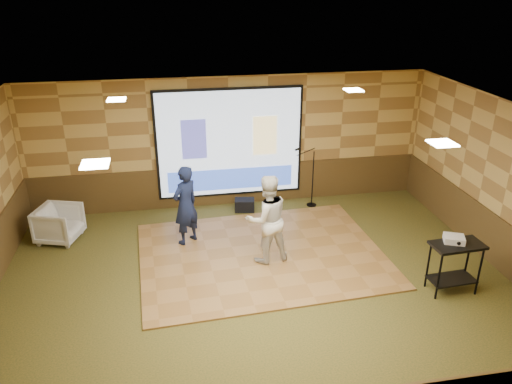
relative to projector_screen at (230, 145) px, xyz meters
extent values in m
plane|color=#2D3618|center=(0.00, -3.44, -1.47)|extent=(9.00, 9.00, 0.00)
cube|color=tan|center=(0.00, 0.06, 0.03)|extent=(9.00, 0.04, 3.00)
cube|color=tan|center=(0.00, -6.94, 0.03)|extent=(9.00, 0.04, 3.00)
cube|color=tan|center=(4.50, -3.44, 0.03)|extent=(0.04, 7.00, 3.00)
cube|color=silver|center=(0.00, -3.44, 1.53)|extent=(9.00, 7.00, 0.04)
cube|color=#4D3619|center=(0.00, 0.04, -1.00)|extent=(9.00, 0.04, 0.95)
cube|color=#4D3619|center=(4.48, -3.44, -1.00)|extent=(0.04, 7.00, 0.95)
cube|color=black|center=(0.00, 0.01, 0.03)|extent=(3.32, 0.03, 2.52)
cube|color=#C7DEFC|center=(0.00, -0.02, 0.03)|extent=(3.20, 0.02, 2.40)
cube|color=#424392|center=(-0.80, -0.03, 0.18)|extent=(0.55, 0.01, 0.90)
cube|color=#E6D185|center=(0.80, -0.03, 0.18)|extent=(0.55, 0.01, 0.90)
cube|color=blue|center=(0.00, -0.03, -0.82)|extent=(2.88, 0.01, 0.50)
cube|color=beige|center=(-2.20, -1.64, 1.50)|extent=(0.32, 0.32, 0.02)
cube|color=beige|center=(2.20, -1.64, 1.50)|extent=(0.32, 0.32, 0.02)
cube|color=beige|center=(-2.20, -4.94, 1.50)|extent=(0.32, 0.32, 0.02)
cube|color=beige|center=(2.20, -4.94, 1.50)|extent=(0.32, 0.32, 0.02)
cube|color=olive|center=(0.28, -2.44, -1.46)|extent=(4.81, 3.77, 0.03)
imported|color=#131B3C|center=(-1.11, -1.70, -0.63)|extent=(0.70, 0.68, 1.62)
imported|color=silver|center=(0.33, -2.66, -0.59)|extent=(0.94, 0.79, 1.71)
cylinder|color=black|center=(2.88, -4.34, -1.04)|extent=(0.04, 0.04, 0.87)
cylinder|color=black|center=(3.61, -4.34, -1.04)|extent=(0.04, 0.04, 0.87)
cylinder|color=black|center=(2.88, -3.98, -1.04)|extent=(0.04, 0.04, 0.87)
cylinder|color=black|center=(3.61, -3.98, -1.04)|extent=(0.04, 0.04, 0.87)
cube|color=black|center=(3.25, -4.16, -0.58)|extent=(0.87, 0.46, 0.05)
cube|color=black|center=(3.25, -4.16, -1.25)|extent=(0.78, 0.41, 0.03)
cube|color=silver|center=(3.21, -4.08, -0.51)|extent=(0.41, 0.38, 0.11)
cylinder|color=black|center=(1.86, -0.41, -1.47)|extent=(0.23, 0.23, 0.02)
cylinder|color=black|center=(1.86, -0.41, -0.81)|extent=(0.02, 0.02, 1.34)
cylinder|color=black|center=(1.66, -0.41, -0.14)|extent=(0.43, 0.02, 0.17)
cylinder|color=black|center=(1.45, -0.41, -0.07)|extent=(0.10, 0.05, 0.08)
imported|color=gray|center=(-3.65, -1.11, -1.11)|extent=(1.00, 0.99, 0.73)
cube|color=black|center=(0.26, -0.41, -1.34)|extent=(0.49, 0.37, 0.28)
camera|label=1|loc=(-1.31, -10.65, 3.54)|focal=35.00mm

